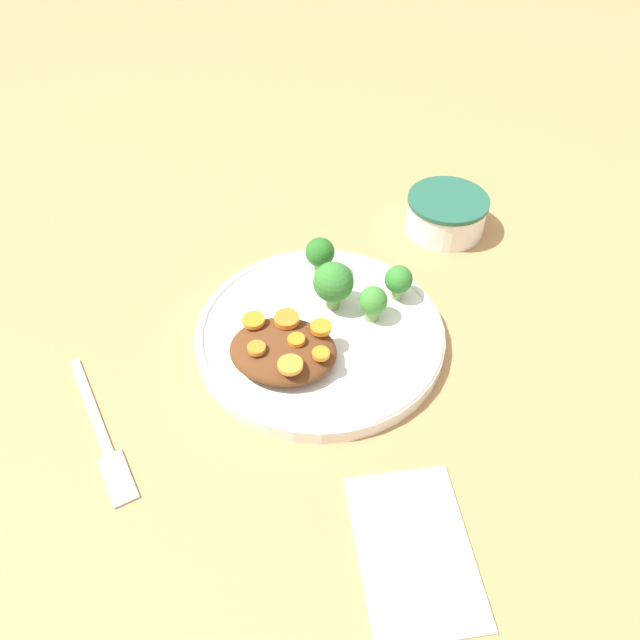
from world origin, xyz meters
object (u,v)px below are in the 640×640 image
at_px(plate, 320,333).
at_px(fork, 104,439).
at_px(dip_bowl, 446,212).
at_px(napkin, 414,549).

xyz_separation_m(plate, fork, (0.18, -0.18, -0.01)).
bearing_deg(dip_bowl, fork, -37.29).
distance_m(fork, napkin, 0.32).
xyz_separation_m(dip_bowl, fork, (0.41, -0.31, -0.03)).
bearing_deg(napkin, dip_bowl, 179.84).
bearing_deg(plate, napkin, 29.07).
bearing_deg(fork, napkin, 40.25).
xyz_separation_m(fork, napkin, (0.05, 0.31, 0.00)).
relative_size(plate, fork, 1.76).
bearing_deg(napkin, fork, -99.72).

